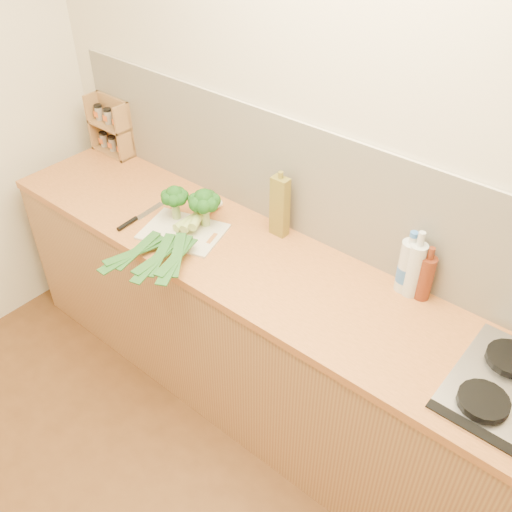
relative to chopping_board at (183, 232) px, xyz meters
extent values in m
plane|color=beige|center=(0.59, 0.37, 0.39)|extent=(3.50, 0.00, 3.50)
cube|color=silver|center=(0.59, 0.36, 0.26)|extent=(3.20, 0.02, 0.54)
cube|color=#A77D45|center=(0.59, 0.07, -0.48)|extent=(3.20, 0.60, 0.86)
cube|color=#CB783B|center=(0.59, 0.07, -0.03)|extent=(3.20, 0.62, 0.04)
cylinder|color=black|center=(1.46, -0.05, 0.02)|extent=(0.17, 0.17, 0.03)
cylinder|color=black|center=(1.46, 0.19, 0.02)|extent=(0.17, 0.17, 0.03)
cube|color=beige|center=(0.00, 0.00, 0.00)|extent=(0.42, 0.36, 0.01)
cylinder|color=#94AE65|center=(-0.10, 0.06, 0.05)|extent=(0.04, 0.04, 0.08)
sphere|color=#0E340E|center=(-0.10, 0.06, 0.14)|extent=(0.08, 0.08, 0.08)
sphere|color=#0E340E|center=(-0.06, 0.06, 0.12)|extent=(0.06, 0.06, 0.06)
sphere|color=#0E340E|center=(-0.08, 0.08, 0.12)|extent=(0.06, 0.06, 0.06)
sphere|color=#0E340E|center=(-0.11, 0.09, 0.12)|extent=(0.06, 0.06, 0.06)
sphere|color=#0E340E|center=(-0.13, 0.07, 0.12)|extent=(0.06, 0.06, 0.06)
sphere|color=#0E340E|center=(-0.13, 0.04, 0.12)|extent=(0.06, 0.06, 0.06)
sphere|color=#0E340E|center=(-0.11, 0.02, 0.12)|extent=(0.06, 0.06, 0.06)
sphere|color=#0E340E|center=(-0.08, 0.03, 0.12)|extent=(0.06, 0.06, 0.06)
cylinder|color=#94AE65|center=(0.04, 0.10, 0.05)|extent=(0.04, 0.04, 0.09)
sphere|color=#0E340E|center=(0.04, 0.10, 0.15)|extent=(0.09, 0.09, 0.09)
sphere|color=#0E340E|center=(0.09, 0.10, 0.13)|extent=(0.07, 0.07, 0.07)
sphere|color=#0E340E|center=(0.07, 0.14, 0.13)|extent=(0.07, 0.07, 0.07)
sphere|color=#0E340E|center=(0.04, 0.14, 0.13)|extent=(0.07, 0.07, 0.07)
sphere|color=#0E340E|center=(0.01, 0.12, 0.13)|extent=(0.07, 0.07, 0.07)
sphere|color=#0E340E|center=(0.01, 0.08, 0.13)|extent=(0.07, 0.07, 0.07)
sphere|color=#0E340E|center=(0.04, 0.06, 0.13)|extent=(0.07, 0.07, 0.07)
sphere|color=#0E340E|center=(0.07, 0.07, 0.13)|extent=(0.07, 0.07, 0.07)
cylinder|color=white|center=(-0.01, 0.20, 0.03)|extent=(0.04, 0.13, 0.04)
cylinder|color=#9AB259|center=(-0.01, 0.05, 0.03)|extent=(0.05, 0.17, 0.04)
cube|color=#194619|center=(-0.02, -0.26, 0.03)|extent=(0.10, 0.30, 0.02)
cube|color=#194619|center=(-0.02, -0.28, 0.03)|extent=(0.06, 0.34, 0.01)
cube|color=#194619|center=(-0.02, -0.25, 0.03)|extent=(0.09, 0.28, 0.02)
cylinder|color=white|center=(-0.01, 0.13, 0.05)|extent=(0.07, 0.11, 0.04)
cylinder|color=#9AB259|center=(0.02, 0.03, 0.05)|extent=(0.08, 0.13, 0.04)
cube|color=#194619|center=(0.10, -0.24, 0.05)|extent=(0.08, 0.30, 0.02)
cube|color=#194619|center=(0.10, -0.26, 0.05)|extent=(0.14, 0.34, 0.01)
cube|color=#194619|center=(0.10, -0.23, 0.05)|extent=(0.17, 0.27, 0.02)
cylinder|color=white|center=(-0.01, 0.15, 0.06)|extent=(0.08, 0.11, 0.04)
cylinder|color=#9AB259|center=(0.05, 0.05, 0.06)|extent=(0.10, 0.14, 0.04)
cube|color=#194619|center=(0.17, -0.20, 0.06)|extent=(0.13, 0.30, 0.02)
cube|color=#194619|center=(0.18, -0.22, 0.07)|extent=(0.20, 0.33, 0.01)
cube|color=#194619|center=(0.17, -0.19, 0.07)|extent=(0.21, 0.25, 0.02)
cube|color=silver|center=(-0.25, 0.02, 0.00)|extent=(0.05, 0.18, 0.00)
cylinder|color=black|center=(-0.24, -0.13, 0.01)|extent=(0.03, 0.12, 0.02)
cube|color=#9D6E43|center=(-0.86, 0.34, 0.15)|extent=(0.27, 0.02, 0.32)
cube|color=#9D6E43|center=(-0.86, 0.30, 0.00)|extent=(0.27, 0.11, 0.02)
cube|color=#9D6E43|center=(-0.86, 0.30, 0.17)|extent=(0.27, 0.11, 0.02)
cube|color=#9D6E43|center=(-0.99, 0.30, 0.15)|extent=(0.01, 0.11, 0.32)
cube|color=#9D6E43|center=(-0.74, 0.30, 0.15)|extent=(0.01, 0.11, 0.32)
cylinder|color=gray|center=(-0.95, 0.30, 0.05)|extent=(0.04, 0.04, 0.07)
cylinder|color=gray|center=(-0.86, 0.30, 0.05)|extent=(0.04, 0.04, 0.07)
cylinder|color=gray|center=(-0.78, 0.30, 0.05)|extent=(0.04, 0.04, 0.07)
cylinder|color=gray|center=(-0.95, 0.30, 0.21)|extent=(0.04, 0.04, 0.07)
cylinder|color=gray|center=(-0.86, 0.30, 0.21)|extent=(0.04, 0.04, 0.07)
cylinder|color=gray|center=(-0.78, 0.30, 0.21)|extent=(0.04, 0.04, 0.07)
cube|color=olive|center=(0.34, 0.28, 0.14)|extent=(0.08, 0.05, 0.29)
cylinder|color=olive|center=(0.34, 0.28, 0.30)|extent=(0.02, 0.02, 0.03)
cylinder|color=silver|center=(1.00, 0.30, 0.12)|extent=(0.07, 0.07, 0.24)
cylinder|color=silver|center=(1.00, 0.30, 0.27)|extent=(0.03, 0.03, 0.06)
cylinder|color=#612512|center=(1.05, 0.31, 0.09)|extent=(0.06, 0.06, 0.20)
cylinder|color=#612512|center=(1.05, 0.31, 0.22)|extent=(0.03, 0.03, 0.05)
cylinder|color=silver|center=(0.97, 0.30, 0.11)|extent=(0.08, 0.08, 0.23)
cylinder|color=silver|center=(0.97, 0.30, 0.24)|extent=(0.03, 0.03, 0.03)
cylinder|color=blue|center=(0.97, 0.30, 0.08)|extent=(0.08, 0.08, 0.07)
camera|label=1|loc=(1.63, -1.43, 1.55)|focal=40.00mm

